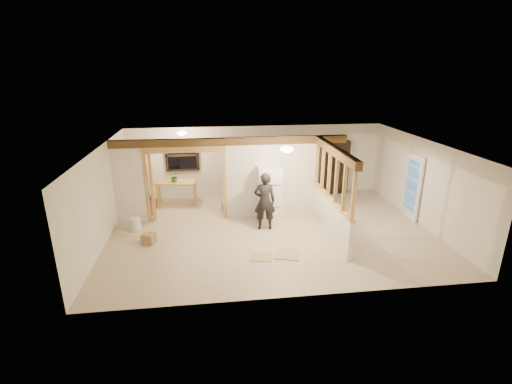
{
  "coord_description": "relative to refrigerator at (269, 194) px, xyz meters",
  "views": [
    {
      "loc": [
        -1.66,
        -9.59,
        4.5
      ],
      "look_at": [
        -0.38,
        0.4,
        1.05
      ],
      "focal_mm": 26.0,
      "sensor_mm": 36.0,
      "label": 1
    }
  ],
  "objects": [
    {
      "name": "partition_center",
      "position": [
        0.13,
        0.39,
        0.42
      ],
      "size": [
        2.8,
        0.12,
        2.5
      ],
      "primitive_type": "cube",
      "color": "silver",
      "rests_on": "floor"
    },
    {
      "name": "floor_panel_far",
      "position": [
        -0.57,
        -2.35,
        -0.82
      ],
      "size": [
        0.61,
        0.53,
        0.02
      ],
      "primitive_type": "cube",
      "rotation": [
        0.0,
        0.0,
        -0.21
      ],
      "color": "tan",
      "rests_on": "floor"
    },
    {
      "name": "box_util_b",
      "position": [
        -3.73,
        1.42,
        -0.69
      ],
      "size": [
        0.37,
        0.37,
        0.29
      ],
      "primitive_type": "cube",
      "rotation": [
        0.0,
        0.0,
        -0.23
      ],
      "color": "#9E7C4C",
      "rests_on": "floor"
    },
    {
      "name": "refrigerator",
      "position": [
        0.0,
        0.0,
        0.0
      ],
      "size": [
        0.68,
        0.66,
        1.66
      ],
      "primitive_type": "cube",
      "color": "silver",
      "rests_on": "floor"
    },
    {
      "name": "french_door",
      "position": [
        4.35,
        -0.41,
        0.17
      ],
      "size": [
        0.12,
        0.86,
        2.0
      ],
      "primitive_type": "cube",
      "color": "white",
      "rests_on": "floor"
    },
    {
      "name": "wall_back",
      "position": [
        -0.07,
        2.44,
        0.42
      ],
      "size": [
        9.0,
        0.01,
        2.5
      ],
      "primitive_type": "cube",
      "color": "silver",
      "rests_on": "floor"
    },
    {
      "name": "wall_left",
      "position": [
        -4.57,
        -0.81,
        0.42
      ],
      "size": [
        0.01,
        6.5,
        2.5
      ],
      "primitive_type": "cube",
      "color": "silver",
      "rests_on": "floor"
    },
    {
      "name": "ceiling_dome_util",
      "position": [
        -2.57,
        1.49,
        1.65
      ],
      "size": [
        0.32,
        0.32,
        0.14
      ],
      "primitive_type": "ellipsoid",
      "color": "#FFEABF",
      "rests_on": "ceiling"
    },
    {
      "name": "bucket",
      "position": [
        -3.93,
        -0.29,
        -0.64
      ],
      "size": [
        0.34,
        0.34,
        0.38
      ],
      "primitive_type": "cylinder",
      "rotation": [
        0.0,
        0.0,
        0.17
      ],
      "color": "white",
      "rests_on": "floor"
    },
    {
      "name": "window_back",
      "position": [
        -2.67,
        2.36,
        0.72
      ],
      "size": [
        1.12,
        0.1,
        1.1
      ],
      "primitive_type": "cube",
      "color": "black",
      "rests_on": "wall_back"
    },
    {
      "name": "work_table",
      "position": [
        -2.88,
        1.69,
        -0.41
      ],
      "size": [
        1.4,
        0.84,
        0.83
      ],
      "primitive_type": "cube",
      "rotation": [
        0.0,
        0.0,
        -0.15
      ],
      "color": "tan",
      "rests_on": "floor"
    },
    {
      "name": "woman",
      "position": [
        -0.24,
        -0.65,
        0.02
      ],
      "size": [
        0.63,
        0.43,
        1.69
      ],
      "primitive_type": "imported",
      "rotation": [
        0.0,
        0.0,
        3.1
      ],
      "color": "#262424",
      "rests_on": "floor"
    },
    {
      "name": "box_front",
      "position": [
        -3.43,
        -1.18,
        -0.7
      ],
      "size": [
        0.41,
        0.38,
        0.27
      ],
      "primitive_type": "cube",
      "rotation": [
        0.0,
        0.0,
        -0.43
      ],
      "color": "#9E7C4C",
      "rests_on": "floor"
    },
    {
      "name": "ceiling_dome_main",
      "position": [
        0.23,
        -1.31,
        1.65
      ],
      "size": [
        0.36,
        0.36,
        0.16
      ],
      "primitive_type": "ellipsoid",
      "color": "#FFEABF",
      "rests_on": "ceiling"
    },
    {
      "name": "bookshelf",
      "position": [
        2.78,
        2.21,
        0.15
      ],
      "size": [
        0.98,
        0.33,
        1.95
      ],
      "primitive_type": "cube",
      "color": "black",
      "rests_on": "floor"
    },
    {
      "name": "shop_vac",
      "position": [
        -3.79,
        0.87,
        -0.53
      ],
      "size": [
        0.61,
        0.61,
        0.6
      ],
      "primitive_type": "cylinder",
      "rotation": [
        0.0,
        0.0,
        -0.41
      ],
      "color": "#AD1911",
      "rests_on": "floor"
    },
    {
      "name": "partition_left_stub",
      "position": [
        -4.12,
        0.39,
        0.42
      ],
      "size": [
        0.9,
        0.12,
        2.5
      ],
      "primitive_type": "cube",
      "color": "silver",
      "rests_on": "floor"
    },
    {
      "name": "stud_partition",
      "position": [
        1.53,
        -1.21,
        0.83
      ],
      "size": [
        0.14,
        3.2,
        1.32
      ],
      "primitive_type": "cube",
      "color": "tan",
      "rests_on": "pony_wall"
    },
    {
      "name": "potted_plant",
      "position": [
        -2.92,
        1.62,
        0.18
      ],
      "size": [
        0.4,
        0.38,
        0.35
      ],
      "primitive_type": "imported",
      "rotation": [
        0.0,
        0.0,
        -0.43
      ],
      "color": "#2D5C24",
      "rests_on": "work_table"
    },
    {
      "name": "wall_front",
      "position": [
        -0.07,
        -4.06,
        0.42
      ],
      "size": [
        9.0,
        0.01,
        2.5
      ],
      "primitive_type": "cube",
      "color": "silver",
      "rests_on": "floor"
    },
    {
      "name": "doorway_frame",
      "position": [
        -2.47,
        0.39,
        0.27
      ],
      "size": [
        2.46,
        0.14,
        2.2
      ],
      "primitive_type": "cube",
      "color": "tan",
      "rests_on": "floor"
    },
    {
      "name": "wall_right",
      "position": [
        4.43,
        -0.81,
        0.42
      ],
      "size": [
        0.01,
        6.5,
        2.5
      ],
      "primitive_type": "cube",
      "color": "silver",
      "rests_on": "floor"
    },
    {
      "name": "floor_panel_near",
      "position": [
        0.11,
        -2.27,
        -0.82
      ],
      "size": [
        0.77,
        0.77,
        0.02
      ],
      "primitive_type": "cube",
      "rotation": [
        0.0,
        0.0,
        -0.31
      ],
      "color": "tan",
      "rests_on": "floor"
    },
    {
      "name": "ceiling",
      "position": [
        -0.07,
        -0.81,
        1.67
      ],
      "size": [
        9.0,
        6.5,
        0.01
      ],
      "primitive_type": "cube",
      "color": "white"
    },
    {
      "name": "hanging_bulb",
      "position": [
        -2.07,
        0.79,
        1.35
      ],
      "size": [
        0.07,
        0.07,
        0.07
      ],
      "primitive_type": "ellipsoid",
      "color": "#FFD88C",
      "rests_on": "ceiling"
    },
    {
      "name": "floor",
      "position": [
        -0.07,
        -0.81,
        -0.83
      ],
      "size": [
        9.0,
        6.5,
        0.01
      ],
      "primitive_type": "cube",
      "color": "#C4B092",
      "rests_on": "ground"
    },
    {
      "name": "header_beam_right",
      "position": [
        1.53,
        -1.21,
        1.55
      ],
      "size": [
        0.18,
        3.3,
        0.22
      ],
      "primitive_type": "cube",
      "color": "brown",
      "rests_on": "ceiling"
    },
    {
      "name": "box_util_a",
      "position": [
        -1.22,
        0.8,
        -0.68
      ],
      "size": [
        0.38,
        0.34,
        0.29
      ],
      "primitive_type": "cube",
      "rotation": [
        0.0,
        0.0,
        0.15
      ],
      "color": "#9E7C4C",
      "rests_on": "floor"
    },
    {
      "name": "pony_wall",
      "position": [
        1.53,
        -1.21,
        -0.33
      ],
      "size": [
        0.12,
        3.2,
        1.0
      ],
      "primitive_type": "cube",
      "color": "silver",
      "rests_on": "floor"
    },
    {
      "name": "header_beam_back",
      "position": [
        -1.07,
        0.39,
        1.55
      ],
      "size": [
        7.0,
        0.18,
        0.22
      ],
      "primitive_type": "cube",
      "color": "brown",
      "rests_on": "ceiling"
    }
  ]
}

